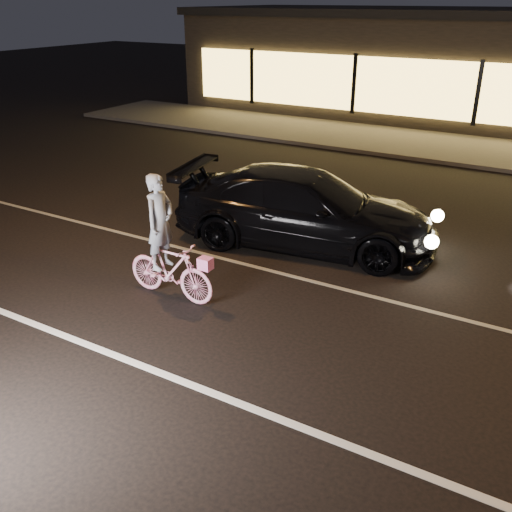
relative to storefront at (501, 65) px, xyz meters
The scene contains 7 objects.
ground 19.09m from the storefront, 90.00° to the right, with size 90.00×90.00×0.00m, color black.
lane_stripe_near 20.58m from the storefront, 90.00° to the right, with size 60.00×0.12×0.01m, color silver.
lane_stripe_far 17.10m from the storefront, 90.00° to the right, with size 60.00×0.10×0.01m, color gray.
sidewalk 6.32m from the storefront, 90.00° to the right, with size 30.00×4.00×0.12m, color #383533.
storefront is the anchor object (origin of this frame).
cyclist 18.83m from the storefront, 96.07° to the right, with size 1.68×0.58×2.12m.
sedan 15.61m from the storefront, 93.72° to the right, with size 5.51×3.00×1.52m.
Camera 1 is at (3.57, -6.31, 4.63)m, focal length 40.00 mm.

